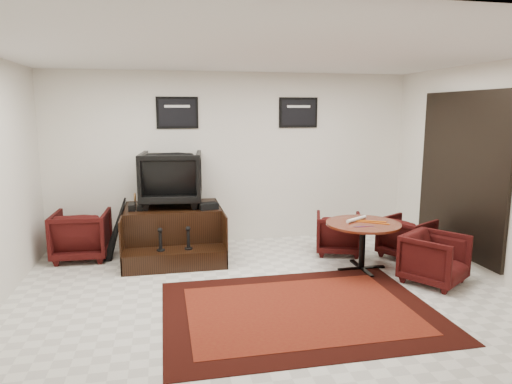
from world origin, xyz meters
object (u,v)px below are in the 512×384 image
(shine_chair, at_px, (171,175))
(table_chair_corner, at_px, (435,256))
(meeting_table, at_px, (363,229))
(table_chair_back, at_px, (338,231))
(shine_podium, at_px, (173,233))
(table_chair_window, at_px, (407,235))
(armchair_side, at_px, (81,232))

(shine_chair, xyz_separation_m, table_chair_corner, (3.23, -2.02, -0.85))
(shine_chair, height_order, meeting_table, shine_chair)
(table_chair_back, bearing_deg, table_chair_corner, 135.67)
(shine_chair, distance_m, table_chair_corner, 3.91)
(shine_podium, relative_size, table_chair_corner, 2.10)
(meeting_table, xyz_separation_m, table_chair_corner, (0.69, -0.66, -0.23))
(shine_chair, distance_m, table_chair_back, 2.71)
(meeting_table, height_order, table_chair_corner, table_chair_corner)
(shine_podium, bearing_deg, table_chair_window, -13.68)
(armchair_side, distance_m, table_chair_corner, 4.98)
(table_chair_back, bearing_deg, meeting_table, 112.02)
(shine_chair, relative_size, table_chair_window, 1.38)
(shine_podium, distance_m, meeting_table, 2.83)
(shine_chair, xyz_separation_m, table_chair_window, (3.43, -0.98, -0.87))
(armchair_side, relative_size, meeting_table, 0.78)
(shine_podium, distance_m, armchair_side, 1.35)
(meeting_table, distance_m, table_chair_back, 0.81)
(table_chair_back, distance_m, table_chair_corner, 1.61)
(armchair_side, height_order, table_chair_corner, armchair_side)
(armchair_side, bearing_deg, table_chair_window, 171.44)
(shine_chair, distance_m, table_chair_window, 3.67)
(table_chair_back, height_order, table_chair_window, table_chair_back)
(shine_chair, relative_size, meeting_table, 0.91)
(table_chair_back, distance_m, table_chair_window, 1.01)
(meeting_table, relative_size, table_chair_window, 1.51)
(shine_podium, bearing_deg, shine_chair, 90.00)
(shine_podium, xyz_separation_m, table_chair_back, (2.50, -0.43, 0.00))
(armchair_side, bearing_deg, shine_podium, 178.77)
(table_chair_back, relative_size, table_chair_corner, 0.97)
(shine_podium, height_order, shine_chair, shine_chair)
(shine_chair, height_order, table_chair_window, shine_chair)
(table_chair_corner, bearing_deg, meeting_table, 101.41)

